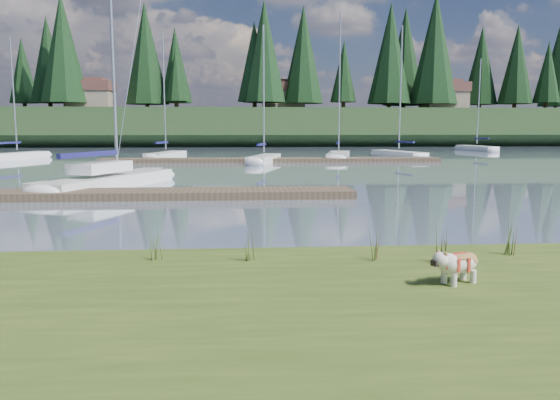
{
  "coord_description": "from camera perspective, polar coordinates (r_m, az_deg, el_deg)",
  "views": [
    {
      "loc": [
        -0.29,
        -11.96,
        2.7
      ],
      "look_at": [
        0.51,
        -0.5,
        1.16
      ],
      "focal_mm": 35.0,
      "sensor_mm": 36.0,
      "label": 1
    }
  ],
  "objects": [
    {
      "name": "conifer_2",
      "position": [
        84.39,
        -21.74,
        14.53
      ],
      "size": [
        6.6,
        6.6,
        16.05
      ],
      "color": "#382619",
      "rests_on": "ridge"
    },
    {
      "name": "sailboat_bg_3",
      "position": [
        46.5,
        6.17,
        4.7
      ],
      "size": [
        3.38,
        8.39,
        12.07
      ],
      "rotation": [
        0.0,
        0.0,
        1.35
      ],
      "color": "white",
      "rests_on": "ground"
    },
    {
      "name": "conifer_5",
      "position": [
        83.77,
        6.69,
        13.19
      ],
      "size": [
        3.96,
        3.96,
        10.35
      ],
      "color": "#382619",
      "rests_on": "ridge"
    },
    {
      "name": "house_1",
      "position": [
        83.33,
        0.31,
        10.85
      ],
      "size": [
        6.3,
        5.3,
        4.65
      ],
      "color": "gray",
      "rests_on": "ridge"
    },
    {
      "name": "weed_0",
      "position": [
        9.66,
        -3.25,
        -4.87
      ],
      "size": [
        0.17,
        0.14,
        0.61
      ],
      "color": "#475B23",
      "rests_on": "bank"
    },
    {
      "name": "weed_3",
      "position": [
        9.91,
        -12.87,
        -4.64
      ],
      "size": [
        0.17,
        0.14,
        0.65
      ],
      "color": "#475B23",
      "rests_on": "bank"
    },
    {
      "name": "weed_1",
      "position": [
        9.9,
        9.84,
        -4.74
      ],
      "size": [
        0.17,
        0.14,
        0.58
      ],
      "color": "#475B23",
      "rests_on": "bank"
    },
    {
      "name": "conifer_6",
      "position": [
        85.57,
        15.87,
        14.97
      ],
      "size": [
        7.04,
        7.04,
        17.0
      ],
      "color": "#382619",
      "rests_on": "ridge"
    },
    {
      "name": "sailboat_bg_4",
      "position": [
        49.78,
        11.89,
        4.78
      ],
      "size": [
        3.58,
        7.83,
        11.4
      ],
      "rotation": [
        0.0,
        0.0,
        1.85
      ],
      "color": "white",
      "rests_on": "ground"
    },
    {
      "name": "mud_lip",
      "position": [
        10.7,
        -2.35,
        -6.59
      ],
      "size": [
        60.0,
        0.5,
        0.14
      ],
      "primitive_type": "cube",
      "color": "#33281C",
      "rests_on": "ground"
    },
    {
      "name": "ridge",
      "position": [
        84.96,
        -3.86,
        7.52
      ],
      "size": [
        200.0,
        20.0,
        5.0
      ],
      "primitive_type": "cube",
      "color": "#1C3017",
      "rests_on": "ground"
    },
    {
      "name": "house_2",
      "position": [
        86.57,
        16.74,
        10.41
      ],
      "size": [
        6.3,
        5.3,
        4.65
      ],
      "color": "gray",
      "rests_on": "ridge"
    },
    {
      "name": "bulldog",
      "position": [
        8.7,
        18.09,
        -6.2
      ],
      "size": [
        0.88,
        0.59,
        0.52
      ],
      "rotation": [
        0.0,
        0.0,
        3.55
      ],
      "color": "silver",
      "rests_on": "bank"
    },
    {
      "name": "sailboat_bg_2",
      "position": [
        41.7,
        -1.5,
        4.41
      ],
      "size": [
        3.1,
        6.8,
        10.2
      ],
      "rotation": [
        0.0,
        0.0,
        1.29
      ],
      "color": "white",
      "rests_on": "ground"
    },
    {
      "name": "conifer_7",
      "position": [
        93.6,
        23.48,
        12.87
      ],
      "size": [
        5.28,
        5.28,
        13.2
      ],
      "color": "#382619",
      "rests_on": "ridge"
    },
    {
      "name": "sailboat_bg_1",
      "position": [
        47.73,
        -11.56,
        4.67
      ],
      "size": [
        3.1,
        7.15,
        10.59
      ],
      "rotation": [
        0.0,
        0.0,
        1.32
      ],
      "color": "white",
      "rests_on": "ground"
    },
    {
      "name": "dock_far",
      "position": [
        42.1,
        -0.9,
        4.2
      ],
      "size": [
        26.0,
        2.2,
        0.3
      ],
      "primitive_type": "cube",
      "color": "#4C3D2C",
      "rests_on": "ground"
    },
    {
      "name": "sailboat_bg_0",
      "position": [
        50.9,
        -25.28,
        4.27
      ],
      "size": [
        3.77,
        6.85,
        10.05
      ],
      "rotation": [
        0.0,
        0.0,
        1.19
      ],
      "color": "white",
      "rests_on": "ground"
    },
    {
      "name": "weed_4",
      "position": [
        9.9,
        16.51,
        -5.1
      ],
      "size": [
        0.17,
        0.14,
        0.52
      ],
      "color": "#475B23",
      "rests_on": "bank"
    },
    {
      "name": "ground",
      "position": [
        42.05,
        -3.63,
        3.98
      ],
      "size": [
        200.0,
        200.0,
        0.0
      ],
      "primitive_type": "plane",
      "color": "gray",
      "rests_on": "ground"
    },
    {
      "name": "conifer_3",
      "position": [
        85.0,
        -10.87,
        13.64
      ],
      "size": [
        4.84,
        4.84,
        12.25
      ],
      "color": "#382619",
      "rests_on": "ridge"
    },
    {
      "name": "conifer_4",
      "position": [
        78.72,
        -1.65,
        15.26
      ],
      "size": [
        6.16,
        6.16,
        15.1
      ],
      "color": "#382619",
      "rests_on": "ridge"
    },
    {
      "name": "bank",
      "position": [
        6.48,
        -1.16,
        -15.28
      ],
      "size": [
        60.0,
        9.0,
        0.35
      ],
      "primitive_type": "cube",
      "color": "#41541C",
      "rests_on": "ground"
    },
    {
      "name": "dock_near",
      "position": [
        21.44,
        -13.96,
        0.61
      ],
      "size": [
        16.0,
        2.0,
        0.3
      ],
      "primitive_type": "cube",
      "color": "#4C3D2C",
      "rests_on": "ground"
    },
    {
      "name": "sailboat_main",
      "position": [
        25.93,
        -16.69,
        2.3
      ],
      "size": [
        5.18,
        9.24,
        13.26
      ],
      "rotation": [
        0.0,
        0.0,
        1.18
      ],
      "color": "white",
      "rests_on": "ground"
    },
    {
      "name": "house_0",
      "position": [
        84.91,
        -19.16,
        10.37
      ],
      "size": [
        6.3,
        5.3,
        4.65
      ],
      "color": "gray",
      "rests_on": "ridge"
    },
    {
      "name": "sailboat_bg_5",
      "position": [
        65.93,
        19.55,
        5.17
      ],
      "size": [
        2.63,
        7.24,
        10.26
      ],
      "rotation": [
        0.0,
        0.0,
        1.75
      ],
      "color": "white",
      "rests_on": "ground"
    },
    {
      "name": "weed_5",
      "position": [
        10.96,
        22.86,
        -3.73
      ],
      "size": [
        0.17,
        0.14,
        0.72
      ],
      "color": "#475B23",
      "rests_on": "bank"
    },
    {
      "name": "weed_2",
      "position": [
        9.94,
        16.55,
        -4.75
      ],
      "size": [
        0.17,
        0.14,
        0.65
      ],
      "color": "#475B23",
      "rests_on": "bank"
    }
  ]
}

